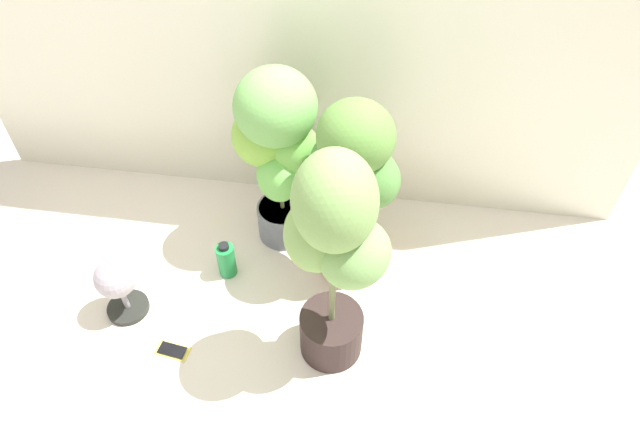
# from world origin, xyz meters

# --- Properties ---
(ground_plane) EXTENTS (8.00, 8.00, 0.00)m
(ground_plane) POSITION_xyz_m (0.00, 0.00, 0.00)
(ground_plane) COLOR silver
(ground_plane) RESTS_ON ground
(mylar_back_wall) EXTENTS (3.20, 0.01, 2.00)m
(mylar_back_wall) POSITION_xyz_m (0.00, 0.86, 1.00)
(mylar_back_wall) COLOR silver
(mylar_back_wall) RESTS_ON ground
(potted_plant_front_right) EXTENTS (0.42, 0.37, 1.03)m
(potted_plant_front_right) POSITION_xyz_m (0.30, -0.07, 0.63)
(potted_plant_front_right) COLOR #302220
(potted_plant_front_right) RESTS_ON ground
(potted_plant_back_center) EXTENTS (0.42, 0.38, 0.92)m
(potted_plant_back_center) POSITION_xyz_m (-0.02, 0.52, 0.57)
(potted_plant_back_center) COLOR slate
(potted_plant_back_center) RESTS_ON ground
(potted_plant_back_right) EXTENTS (0.44, 0.35, 0.91)m
(potted_plant_back_right) POSITION_xyz_m (0.32, 0.36, 0.53)
(potted_plant_back_right) COLOR #955431
(potted_plant_back_right) RESTS_ON ground
(cell_phone) EXTENTS (0.15, 0.09, 0.01)m
(cell_phone) POSITION_xyz_m (-0.35, -0.19, 0.00)
(cell_phone) COLOR #D2C54E
(cell_phone) RESTS_ON ground
(floor_fan) EXTENTS (0.18, 0.18, 0.32)m
(floor_fan) POSITION_xyz_m (-0.61, -0.02, 0.20)
(floor_fan) COLOR #252723
(floor_fan) RESTS_ON ground
(nutrient_bottle) EXTENTS (0.08, 0.08, 0.19)m
(nutrient_bottle) POSITION_xyz_m (-0.23, 0.25, 0.09)
(nutrient_bottle) COLOR #1F8A41
(nutrient_bottle) RESTS_ON ground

